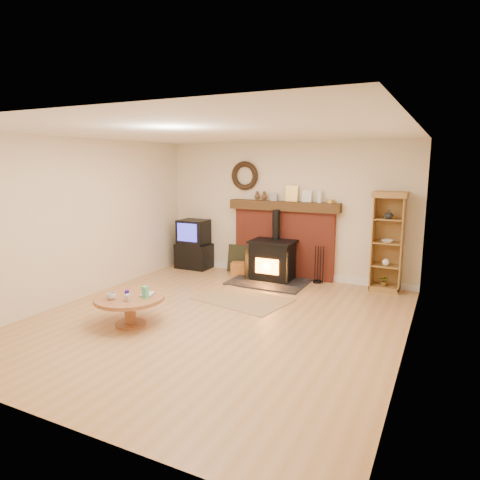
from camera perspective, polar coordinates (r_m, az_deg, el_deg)
The scene contains 11 objects.
ground at distance 6.20m, azimuth -3.18°, elevation -10.59°, with size 5.50×5.50×0.00m, color #B6834C.
room_shell at distance 5.90m, azimuth -3.04°, elevation 5.50°, with size 5.02×5.52×2.61m.
chimney_breast at distance 8.34m, azimuth 5.81°, elevation 0.53°, with size 2.20×0.22×1.78m.
wood_stove at distance 8.09m, azimuth 4.30°, elevation -2.83°, with size 1.40×1.00×1.33m.
area_rug at distance 7.06m, azimuth 0.34°, elevation -7.90°, with size 1.45×1.00×0.01m, color brown.
tv_unit at distance 9.07m, azimuth -6.18°, elevation -0.67°, with size 0.70×0.50×1.03m.
curio_cabinet at distance 7.76m, azimuth 19.09°, elevation -0.22°, with size 0.56×0.40×1.73m.
firelog_box at distance 8.54m, azimuth 0.19°, elevation -3.84°, with size 0.40×0.25×0.25m, color gold.
leaning_painting at distance 8.69m, azimuth -0.22°, elevation -2.51°, with size 0.47×0.03×0.56m, color black.
fire_tools at distance 8.09m, azimuth 10.36°, elevation -4.58°, with size 0.19×0.16×0.70m.
coffee_table at distance 6.09m, azimuth -14.51°, elevation -7.98°, with size 0.96×0.96×0.57m.
Camera 1 is at (2.86, -5.04, 2.21)m, focal length 32.00 mm.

